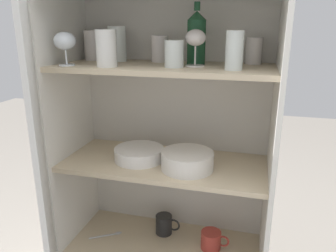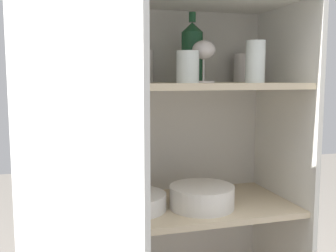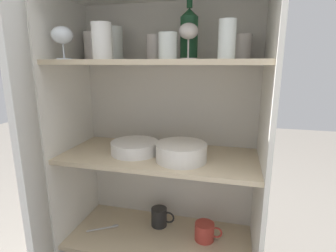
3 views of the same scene
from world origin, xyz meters
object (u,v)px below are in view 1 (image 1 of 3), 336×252
(plate_stack_white, at_px, (139,154))
(mixing_bowl_large, at_px, (187,160))
(wine_bottle, at_px, (196,38))
(coffee_mug_primary, at_px, (211,240))

(plate_stack_white, distance_m, mixing_bowl_large, 0.23)
(wine_bottle, height_order, coffee_mug_primary, wine_bottle)
(plate_stack_white, xyz_separation_m, coffee_mug_primary, (0.33, 0.03, -0.41))
(wine_bottle, height_order, plate_stack_white, wine_bottle)
(wine_bottle, height_order, mixing_bowl_large, wine_bottle)
(plate_stack_white, bearing_deg, mixing_bowl_large, -10.08)
(wine_bottle, xyz_separation_m, plate_stack_white, (-0.23, -0.08, -0.50))
(plate_stack_white, xyz_separation_m, mixing_bowl_large, (0.23, -0.04, 0.01))
(mixing_bowl_large, height_order, coffee_mug_primary, mixing_bowl_large)
(wine_bottle, distance_m, mixing_bowl_large, 0.50)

